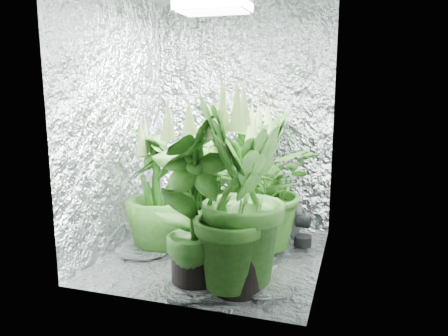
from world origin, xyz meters
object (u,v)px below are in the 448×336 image
at_px(plant_c, 262,174).
at_px(plant_a, 215,182).
at_px(grow_lamp, 213,6).
at_px(plant_d, 158,191).
at_px(plant_g, 239,197).
at_px(plant_e, 257,187).
at_px(plant_f, 195,202).
at_px(circulation_fan, 300,227).
at_px(plant_b, 199,188).

bearing_deg(plant_c, plant_a, 171.14).
xyz_separation_m(grow_lamp, plant_d, (-0.46, -0.01, -1.35)).
distance_m(grow_lamp, plant_d, 1.43).
xyz_separation_m(plant_d, plant_g, (0.79, -0.50, 0.14)).
distance_m(plant_d, plant_g, 0.95).
relative_size(grow_lamp, plant_d, 0.48).
height_order(grow_lamp, plant_c, grow_lamp).
height_order(plant_c, plant_e, plant_c).
distance_m(grow_lamp, plant_e, 1.36).
distance_m(plant_c, plant_d, 0.91).
bearing_deg(plant_a, grow_lamp, -72.03).
distance_m(plant_a, plant_f, 1.21).
distance_m(plant_g, circulation_fan, 1.06).
distance_m(grow_lamp, plant_a, 1.56).
distance_m(plant_c, plant_g, 1.09).
relative_size(plant_c, circulation_fan, 3.15).
distance_m(plant_a, circulation_fan, 0.88).
distance_m(plant_a, plant_g, 1.28).
height_order(plant_b, plant_f, plant_f).
bearing_deg(plant_g, circulation_fan, 73.93).
bearing_deg(plant_f, grow_lamp, 95.57).
relative_size(plant_a, circulation_fan, 2.51).
relative_size(plant_a, plant_f, 0.75).
distance_m(plant_c, plant_f, 1.12).
relative_size(plant_b, plant_e, 0.92).
bearing_deg(circulation_fan, plant_f, -112.30).
height_order(plant_b, plant_e, plant_e).
xyz_separation_m(plant_a, plant_c, (0.44, -0.07, 0.12)).
relative_size(plant_e, plant_f, 0.88).
distance_m(plant_f, circulation_fan, 1.16).
relative_size(plant_e, plant_g, 0.82).
bearing_deg(grow_lamp, circulation_fan, 34.26).
distance_m(plant_e, plant_g, 0.72).
bearing_deg(plant_e, plant_c, 96.70).
height_order(plant_e, plant_f, plant_f).
bearing_deg(circulation_fan, plant_d, -151.00).
bearing_deg(plant_d, circulation_fan, 21.26).
height_order(plant_c, plant_f, plant_f).
xyz_separation_m(plant_b, plant_g, (0.56, -0.78, 0.17)).
relative_size(plant_d, plant_g, 0.79).
xyz_separation_m(grow_lamp, plant_a, (-0.21, 0.64, -1.40)).
height_order(plant_d, circulation_fan, plant_d).
height_order(plant_b, circulation_fan, plant_b).
xyz_separation_m(plant_b, plant_c, (0.46, 0.30, 0.09)).
xyz_separation_m(plant_c, plant_f, (-0.19, -1.10, 0.03)).
height_order(grow_lamp, plant_f, grow_lamp).
relative_size(plant_c, plant_e, 1.07).
height_order(plant_d, plant_f, plant_f).
relative_size(plant_f, plant_g, 0.94).
bearing_deg(plant_b, plant_f, -71.06).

